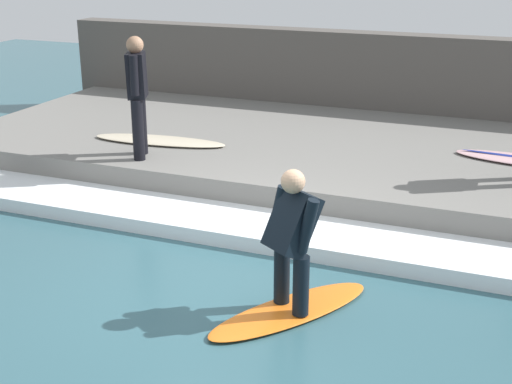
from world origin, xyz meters
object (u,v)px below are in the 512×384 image
(surfer_waiting_near, at_px, (137,90))
(surfboard_waiting_near, at_px, (159,140))
(surfboard_riding, at_px, (291,310))
(surfer_riding, at_px, (292,234))

(surfer_waiting_near, relative_size, surfboard_waiting_near, 0.79)
(surfboard_riding, relative_size, surfer_riding, 1.32)
(surfboard_riding, xyz_separation_m, surfer_riding, (0.00, -0.00, 0.77))
(surfboard_waiting_near, bearing_deg, surfboard_riding, -135.98)
(surfboard_riding, relative_size, surfer_waiting_near, 1.09)
(surfboard_riding, distance_m, surfer_waiting_near, 4.21)
(surfer_waiting_near, bearing_deg, surfboard_riding, -129.96)
(surfboard_waiting_near, bearing_deg, surfer_riding, -135.98)
(surfer_waiting_near, bearing_deg, surfboard_waiting_near, 8.97)
(surfboard_riding, distance_m, surfboard_waiting_near, 4.59)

